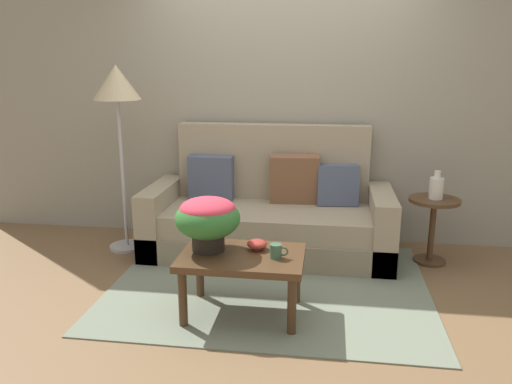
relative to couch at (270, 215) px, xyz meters
name	(u,v)px	position (x,y,z in m)	size (l,w,h in m)	color
ground_plane	(270,284)	(0.09, -0.72, -0.34)	(14.00, 14.00, 0.00)	brown
wall_back	(286,84)	(0.09, 0.46, 1.14)	(6.40, 0.12, 2.96)	gray
area_rug	(270,285)	(0.09, -0.75, -0.33)	(2.40, 1.91, 0.01)	gray
couch	(270,215)	(0.00, 0.00, 0.00)	(2.16, 0.89, 1.12)	gray
coffee_table	(242,263)	(-0.04, -1.23, 0.04)	(0.82, 0.56, 0.44)	#442D1B
side_table	(433,219)	(1.40, -0.08, 0.06)	(0.42, 0.42, 0.57)	#4C331E
floor_lamp	(117,94)	(-1.32, -0.13, 1.07)	(0.41, 0.41, 1.66)	#B2B2B7
potted_plant	(208,218)	(-0.28, -1.19, 0.33)	(0.44, 0.44, 0.37)	black
coffee_mug	(276,251)	(0.19, -1.26, 0.15)	(0.12, 0.08, 0.09)	#3D664C
snack_bowl	(257,244)	(0.05, -1.13, 0.14)	(0.14, 0.14, 0.07)	#B2382D
table_vase	(436,187)	(1.41, -0.08, 0.33)	(0.11, 0.11, 0.24)	silver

